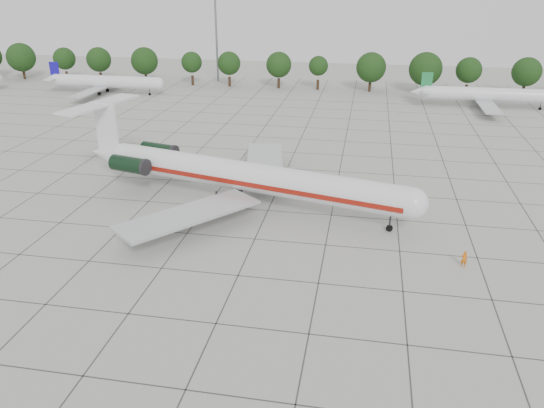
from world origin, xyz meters
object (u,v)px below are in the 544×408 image
object	(u,v)px
ground_crew	(464,259)
floodlight_mast	(216,27)
main_airliner	(232,174)
bg_airliner_b	(105,82)
bg_airliner_d	(487,95)

from	to	relation	value
ground_crew	floodlight_mast	world-z (taller)	floodlight_mast
main_airliner	ground_crew	size ratio (longest dim) A/B	26.50
bg_airliner_b	floodlight_mast	distance (m)	33.33
ground_crew	bg_airliner_d	xyz separation A→B (m)	(15.15, 73.66, 2.02)
bg_airliner_d	floodlight_mast	bearing A→B (deg)	163.08
bg_airliner_d	floodlight_mast	xyz separation A→B (m)	(-67.39, 20.49, 11.37)
ground_crew	bg_airliner_b	distance (m)	104.50
main_airliner	bg_airliner_d	distance (m)	74.85
main_airliner	floodlight_mast	size ratio (longest dim) A/B	1.86
floodlight_mast	main_airliner	bearing A→B (deg)	-73.09
main_airliner	bg_airliner_b	world-z (taller)	main_airliner
bg_airliner_b	bg_airliner_d	distance (m)	90.21
main_airliner	bg_airliner_d	world-z (taller)	main_airliner
ground_crew	bg_airliner_d	distance (m)	75.23
bg_airliner_b	bg_airliner_d	world-z (taller)	same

